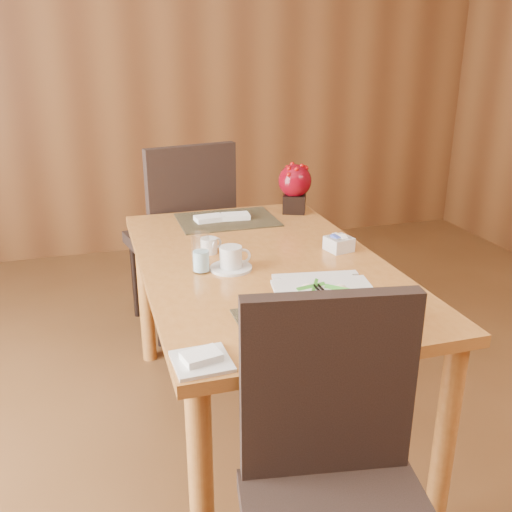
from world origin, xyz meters
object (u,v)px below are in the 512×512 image
object	(u,v)px
sugar_caddy	(339,244)
soup_setting	(325,310)
berry_decor	(295,185)
dining_table	(262,284)
water_glass	(201,253)
bread_plate	(202,361)
far_chair	(184,229)
near_chair	(337,479)
coffee_cup	(231,260)
creamer_jug	(209,246)

from	to	relation	value
sugar_caddy	soup_setting	bearing A→B (deg)	-117.99
sugar_caddy	berry_decor	size ratio (longest dim) A/B	0.39
sugar_caddy	dining_table	bearing A→B (deg)	-175.90
water_glass	bread_plate	world-z (taller)	water_glass
soup_setting	far_chair	world-z (taller)	far_chair
water_glass	near_chair	distance (m)	0.96
sugar_caddy	bread_plate	xyz separation A→B (m)	(-0.70, -0.68, -0.02)
dining_table	coffee_cup	xyz separation A→B (m)	(-0.14, -0.05, 0.13)
dining_table	berry_decor	xyz separation A→B (m)	(0.35, 0.59, 0.23)
coffee_cup	bread_plate	bearing A→B (deg)	-111.02
coffee_cup	water_glass	bearing A→B (deg)	175.70
near_chair	far_chair	world-z (taller)	far_chair
coffee_cup	creamer_jug	size ratio (longest dim) A/B	1.81
dining_table	berry_decor	world-z (taller)	berry_decor
dining_table	creamer_jug	size ratio (longest dim) A/B	17.65
far_chair	dining_table	bearing A→B (deg)	85.98
creamer_jug	near_chair	bearing A→B (deg)	-108.71
sugar_caddy	far_chair	size ratio (longest dim) A/B	0.09
berry_decor	water_glass	bearing A→B (deg)	-133.05
dining_table	soup_setting	distance (m)	0.60
dining_table	creamer_jug	bearing A→B (deg)	140.51
dining_table	sugar_caddy	distance (m)	0.35
soup_setting	near_chair	distance (m)	0.46
creamer_jug	near_chair	size ratio (longest dim) A/B	0.09
dining_table	far_chair	xyz separation A→B (m)	(-0.14, 0.96, -0.06)
water_glass	berry_decor	xyz separation A→B (m)	(0.59, 0.63, 0.06)
dining_table	sugar_caddy	world-z (taller)	sugar_caddy
coffee_cup	bread_plate	distance (m)	0.66
soup_setting	sugar_caddy	size ratio (longest dim) A/B	3.79
creamer_jug	near_chair	world-z (taller)	near_chair
soup_setting	creamer_jug	size ratio (longest dim) A/B	4.11
soup_setting	coffee_cup	world-z (taller)	soup_setting
bread_plate	far_chair	bearing A→B (deg)	81.86
dining_table	berry_decor	bearing A→B (deg)	59.54
water_glass	bread_plate	xyz separation A→B (m)	(-0.13, -0.62, -0.07)
berry_decor	dining_table	bearing A→B (deg)	-120.46
creamer_jug	near_chair	distance (m)	1.12
soup_setting	near_chair	xyz separation A→B (m)	(-0.11, -0.37, -0.26)
dining_table	berry_decor	distance (m)	0.73
creamer_jug	far_chair	bearing A→B (deg)	65.21
bread_plate	dining_table	bearing A→B (deg)	60.75
dining_table	bread_plate	size ratio (longest dim) A/B	10.25
berry_decor	far_chair	distance (m)	0.67
berry_decor	bread_plate	distance (m)	1.45
coffee_cup	berry_decor	xyz separation A→B (m)	(0.48, 0.64, 0.10)
sugar_caddy	near_chair	world-z (taller)	near_chair
dining_table	bread_plate	bearing A→B (deg)	-119.25
creamer_jug	berry_decor	world-z (taller)	berry_decor
coffee_cup	bread_plate	world-z (taller)	coffee_cup
coffee_cup	far_chair	world-z (taller)	far_chair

